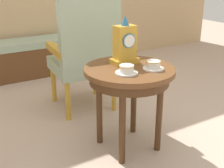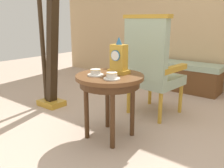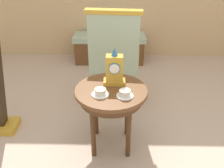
{
  "view_description": "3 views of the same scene",
  "coord_description": "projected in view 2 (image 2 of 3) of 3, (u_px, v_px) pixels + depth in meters",
  "views": [
    {
      "loc": [
        -1.19,
        -1.59,
        1.23
      ],
      "look_at": [
        -0.15,
        0.13,
        0.46
      ],
      "focal_mm": 48.41,
      "sensor_mm": 36.0,
      "label": 1
    },
    {
      "loc": [
        1.25,
        -1.66,
        1.1
      ],
      "look_at": [
        -0.13,
        0.09,
        0.5
      ],
      "focal_mm": 38.89,
      "sensor_mm": 36.0,
      "label": 2
    },
    {
      "loc": [
        -0.05,
        -1.84,
        1.69
      ],
      "look_at": [
        -0.08,
        0.01,
        0.65
      ],
      "focal_mm": 40.31,
      "sensor_mm": 36.0,
      "label": 3
    }
  ],
  "objects": [
    {
      "name": "mantel_clock",
      "position": [
        119.0,
        59.0,
        2.21
      ],
      "size": [
        0.19,
        0.11,
        0.34
      ],
      "color": "gold",
      "rests_on": "side_table"
    },
    {
      "name": "harp",
      "position": [
        50.0,
        48.0,
        2.96
      ],
      "size": [
        0.4,
        0.24,
        1.86
      ],
      "color": "gold",
      "rests_on": "ground"
    },
    {
      "name": "window_bench",
      "position": [
        184.0,
        76.0,
        3.8
      ],
      "size": [
        1.12,
        0.4,
        0.44
      ],
      "color": "#9EB299",
      "rests_on": "ground"
    },
    {
      "name": "teacup_left",
      "position": [
        96.0,
        73.0,
        2.16
      ],
      "size": [
        0.15,
        0.15,
        0.06
      ],
      "color": "white",
      "rests_on": "side_table"
    },
    {
      "name": "teacup_right",
      "position": [
        112.0,
        76.0,
        2.02
      ],
      "size": [
        0.14,
        0.14,
        0.06
      ],
      "color": "white",
      "rests_on": "side_table"
    },
    {
      "name": "ground_plane",
      "position": [
        117.0,
        139.0,
        2.29
      ],
      "size": [
        10.0,
        10.0,
        0.0
      ],
      "primitive_type": "plane",
      "color": "#BCA38E"
    },
    {
      "name": "side_table",
      "position": [
        110.0,
        84.0,
        2.2
      ],
      "size": [
        0.62,
        0.62,
        0.61
      ],
      "color": "brown",
      "rests_on": "ground"
    },
    {
      "name": "armchair",
      "position": [
        151.0,
        65.0,
        2.71
      ],
      "size": [
        0.59,
        0.58,
        1.14
      ],
      "color": "#9EB299",
      "rests_on": "ground"
    }
  ]
}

